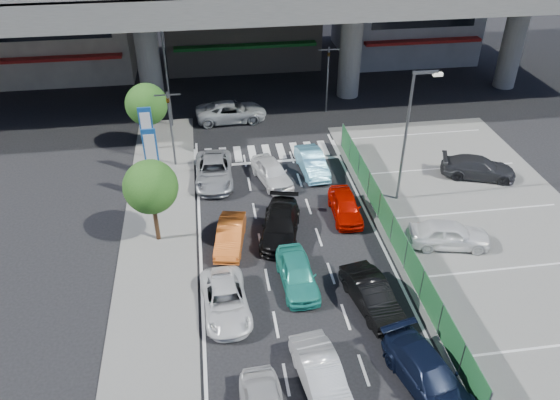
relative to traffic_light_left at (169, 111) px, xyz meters
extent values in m
plane|color=black|center=(6.20, -12.00, -3.94)|extent=(120.00, 120.00, 0.00)
cube|color=slate|center=(17.20, -10.00, -3.91)|extent=(12.00, 28.00, 0.06)
cube|color=slate|center=(-0.80, -8.00, -3.88)|extent=(4.00, 30.00, 0.12)
cylinder|color=slate|center=(-1.80, 10.00, 0.06)|extent=(1.80, 1.80, 8.00)
cylinder|color=slate|center=(14.20, 10.00, 0.06)|extent=(1.80, 1.80, 8.00)
cylinder|color=slate|center=(28.20, 10.00, 0.06)|extent=(1.80, 1.80, 8.00)
cube|color=maroon|center=(-9.80, 14.90, -1.14)|extent=(10.80, 1.60, 0.25)
cube|color=black|center=(-9.80, 14.98, 3.21)|extent=(9.60, 0.10, 5.85)
cube|color=#13601E|center=(6.20, 15.90, -1.14)|extent=(12.60, 1.60, 0.25)
cube|color=maroon|center=(22.20, 14.90, -1.14)|extent=(10.80, 1.60, 0.25)
cylinder|color=#595B60|center=(0.00, 0.00, -1.34)|extent=(0.14, 0.14, 5.20)
cube|color=#595B60|center=(0.00, 0.00, 1.06)|extent=(1.60, 0.08, 0.08)
imported|color=black|center=(0.00, 0.00, 0.76)|extent=(0.26, 1.24, 0.50)
cylinder|color=#595B60|center=(11.70, 7.00, -1.34)|extent=(0.14, 0.14, 5.20)
cube|color=#595B60|center=(11.70, 7.00, 1.06)|extent=(1.60, 0.08, 0.08)
imported|color=black|center=(11.70, 7.00, 0.76)|extent=(0.26, 1.24, 0.50)
cylinder|color=#595B60|center=(13.20, -6.00, 0.06)|extent=(0.16, 0.16, 8.00)
cube|color=#595B60|center=(13.80, -6.00, 3.96)|extent=(1.40, 0.15, 0.15)
cube|color=silver|center=(14.50, -6.00, 3.81)|extent=(0.50, 0.22, 0.18)
cylinder|color=#595B60|center=(-0.30, 6.00, 0.06)|extent=(0.16, 0.16, 8.00)
cube|color=#595B60|center=(0.30, 6.00, 3.96)|extent=(1.40, 0.15, 0.15)
cube|color=silver|center=(1.00, 6.00, 3.81)|extent=(0.50, 0.22, 0.18)
cylinder|color=#595B60|center=(-1.00, -4.00, -2.84)|extent=(0.10, 0.10, 2.20)
cube|color=#154894|center=(-1.00, -4.00, -0.74)|extent=(0.80, 0.12, 3.00)
cube|color=white|center=(-1.00, -4.07, -0.74)|extent=(0.60, 0.02, 2.40)
cylinder|color=#595B60|center=(-1.40, -1.00, -2.84)|extent=(0.10, 0.10, 2.20)
cube|color=#154894|center=(-1.40, -1.00, -0.74)|extent=(0.80, 0.12, 3.00)
cube|color=white|center=(-1.40, -1.07, -0.74)|extent=(0.60, 0.02, 2.40)
cylinder|color=#382314|center=(-0.80, -8.00, -2.74)|extent=(0.24, 0.24, 2.40)
sphere|color=#1A4B15|center=(-0.80, -8.00, -0.54)|extent=(2.80, 2.80, 2.80)
cylinder|color=#382314|center=(-1.60, 2.50, -2.74)|extent=(0.24, 0.24, 2.40)
sphere|color=#1A4B15|center=(-1.60, 2.50, -0.54)|extent=(2.80, 2.80, 2.80)
imported|color=silver|center=(5.90, -18.56, -3.25)|extent=(2.01, 4.35, 1.38)
imported|color=black|center=(10.03, -19.12, -3.25)|extent=(3.03, 5.08, 1.38)
imported|color=white|center=(2.47, -13.80, -3.33)|extent=(2.30, 4.51, 1.22)
imported|color=teal|center=(5.99, -12.54, -3.25)|extent=(1.81, 4.12, 1.38)
imported|color=black|center=(9.11, -14.48, -3.25)|extent=(2.23, 4.39, 1.38)
imported|color=orange|center=(3.02, -8.99, -3.31)|extent=(2.02, 4.01, 1.26)
imported|color=black|center=(5.77, -8.51, -3.25)|extent=(3.00, 5.08, 1.38)
imported|color=#BA0B00|center=(9.68, -7.22, -3.28)|extent=(1.68, 3.89, 1.31)
imported|color=#989A9F|center=(2.47, -2.28, -3.25)|extent=(2.46, 5.04, 1.38)
imported|color=white|center=(6.05, -2.89, -3.25)|extent=(2.61, 4.33, 1.38)
imported|color=#68BEE3|center=(8.77, -2.06, -3.26)|extent=(1.73, 4.20, 1.35)
imported|color=silver|center=(4.17, 6.42, -3.19)|extent=(5.41, 2.62, 1.48)
imported|color=white|center=(14.37, -10.73, -3.15)|extent=(4.52, 2.53, 1.45)
imported|color=#2B2C30|center=(19.06, -4.29, -3.21)|extent=(4.95, 3.29, 1.33)
cone|color=#CF490B|center=(13.15, -9.48, -3.50)|extent=(0.44, 0.44, 0.74)
camera|label=1|loc=(2.29, -32.03, 14.15)|focal=35.00mm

